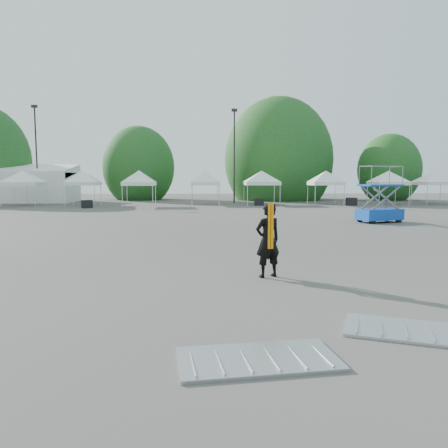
{
  "coord_description": "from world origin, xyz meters",
  "views": [
    {
      "loc": [
        -0.94,
        -14.13,
        2.61
      ],
      "look_at": [
        -0.17,
        -1.74,
        1.3
      ],
      "focal_mm": 35.0,
      "sensor_mm": 36.0,
      "label": 1
    }
  ],
  "objects": [
    {
      "name": "tent_f",
      "position": [
        5.42,
        28.68,
        3.06
      ],
      "size": [
        4.71,
        4.71,
        3.88
      ],
      "color": "silver",
      "rests_on": "ground"
    },
    {
      "name": "barrier_mid",
      "position": [
        2.78,
        -7.23,
        0.04
      ],
      "size": [
        2.66,
        2.03,
        0.08
      ],
      "rotation": [
        0.0,
        0.0,
        -0.4
      ],
      "color": "#A7AAAF",
      "rests_on": "ground"
    },
    {
      "name": "crate_west",
      "position": [
        -10.6,
        24.8,
        0.35
      ],
      "size": [
        1.1,
        0.99,
        0.7
      ],
      "primitive_type": "cube",
      "rotation": [
        0.0,
        0.0,
        0.4
      ],
      "color": "black",
      "rests_on": "ground"
    },
    {
      "name": "tent_extra_8",
      "position": [
        22.8,
        28.26,
        3.06
      ],
      "size": [
        4.66,
        4.66,
        3.88
      ],
      "color": "silver",
      "rests_on": "ground"
    },
    {
      "name": "crate_east",
      "position": [
        13.87,
        26.86,
        0.38
      ],
      "size": [
        1.09,
        0.91,
        0.75
      ],
      "primitive_type": "cube",
      "rotation": [
        0.0,
        0.0,
        -0.19
      ],
      "color": "black",
      "rests_on": "ground"
    },
    {
      "name": "tent_d",
      "position": [
        -6.3,
        27.01,
        3.06
      ],
      "size": [
        4.13,
        4.13,
        3.88
      ],
      "color": "silver",
      "rests_on": "ground"
    },
    {
      "name": "barrier_left",
      "position": [
        -0.09,
        -8.16,
        0.04
      ],
      "size": [
        2.39,
        1.37,
        0.07
      ],
      "rotation": [
        0.0,
        0.0,
        0.1
      ],
      "color": "#A7AAAF",
      "rests_on": "ground"
    },
    {
      "name": "light_pole_east",
      "position": [
        3.0,
        32.0,
        5.52
      ],
      "size": [
        0.6,
        0.25,
        9.8
      ],
      "color": "black",
      "rests_on": "ground"
    },
    {
      "name": "ground",
      "position": [
        0.0,
        0.0,
        0.0
      ],
      "size": [
        120.0,
        120.0,
        0.0
      ],
      "primitive_type": "plane",
      "color": "#474442",
      "rests_on": "ground"
    },
    {
      "name": "scissor_lift",
      "position": [
        9.83,
        10.94,
        1.67
      ],
      "size": [
        2.84,
        2.01,
        3.32
      ],
      "rotation": [
        0.0,
        0.0,
        0.31
      ],
      "color": "#0B429B",
      "rests_on": "ground"
    },
    {
      "name": "tent_g",
      "position": [
        11.6,
        27.85,
        3.06
      ],
      "size": [
        4.24,
        4.24,
        3.88
      ],
      "color": "silver",
      "rests_on": "ground"
    },
    {
      "name": "light_pole_west",
      "position": [
        -18.0,
        34.0,
        5.77
      ],
      "size": [
        0.6,
        0.25,
        10.3
      ],
      "color": "black",
      "rests_on": "ground"
    },
    {
      "name": "marquee",
      "position": [
        -22.0,
        35.0,
        1.97
      ],
      "size": [
        15.0,
        6.25,
        4.23
      ],
      "color": "white",
      "rests_on": "ground"
    },
    {
      "name": "man",
      "position": [
        0.91,
        -2.89,
        0.99
      ],
      "size": [
        0.84,
        0.71,
        1.97
      ],
      "rotation": [
        0.0,
        0.0,
        3.54
      ],
      "color": "black",
      "rests_on": "ground"
    },
    {
      "name": "tree_mid_e",
      "position": [
        9.0,
        39.0,
        4.84
      ],
      "size": [
        5.12,
        5.12,
        7.79
      ],
      "color": "#382314",
      "rests_on": "ground"
    },
    {
      "name": "tree_mid_w",
      "position": [
        -8.0,
        40.0,
        3.93
      ],
      "size": [
        4.16,
        4.16,
        6.33
      ],
      "color": "#382314",
      "rests_on": "ground"
    },
    {
      "name": "tent_e",
      "position": [
        -0.12,
        28.54,
        3.06
      ],
      "size": [
        3.94,
        3.94,
        3.88
      ],
      "color": "silver",
      "rests_on": "ground"
    },
    {
      "name": "tree_far_e",
      "position": [
        22.0,
        37.0,
        3.63
      ],
      "size": [
        3.84,
        3.84,
        5.84
      ],
      "color": "#382314",
      "rests_on": "ground"
    },
    {
      "name": "crate_mid",
      "position": [
        4.98,
        27.26,
        0.32
      ],
      "size": [
        0.85,
        0.67,
        0.65
      ],
      "primitive_type": "cube",
      "rotation": [
        0.0,
        0.0,
        0.03
      ],
      "color": "black",
      "rests_on": "ground"
    },
    {
      "name": "tent_h",
      "position": [
        17.88,
        27.92,
        3.06
      ],
      "size": [
        4.46,
        4.46,
        3.88
      ],
      "color": "silver",
      "rests_on": "ground"
    },
    {
      "name": "tent_c",
      "position": [
        -11.75,
        28.29,
        3.06
      ],
      "size": [
        4.09,
        4.09,
        3.88
      ],
      "color": "silver",
      "rests_on": "ground"
    },
    {
      "name": "tent_b",
      "position": [
        -17.42,
        28.68,
        3.06
      ],
      "size": [
        4.66,
        4.66,
        3.88
      ],
      "color": "silver",
      "rests_on": "ground"
    }
  ]
}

